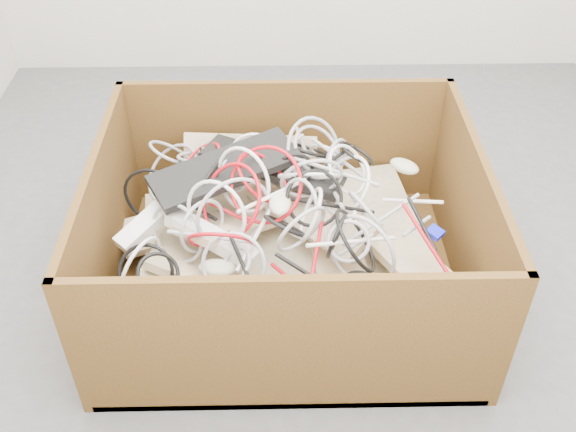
{
  "coord_description": "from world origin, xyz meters",
  "views": [
    {
      "loc": [
        -0.12,
        -1.77,
        1.68
      ],
      "look_at": [
        -0.09,
        -0.12,
        0.3
      ],
      "focal_mm": 41.47,
      "sensor_mm": 36.0,
      "label": 1
    }
  ],
  "objects_px": {
    "power_strip_right": "(212,237)",
    "vga_plug": "(435,233)",
    "cardboard_box": "(283,257)",
    "power_strip_left": "(160,212)"
  },
  "relations": [
    {
      "from": "power_strip_right",
      "to": "vga_plug",
      "type": "bearing_deg",
      "value": 29.43
    },
    {
      "from": "cardboard_box",
      "to": "vga_plug",
      "type": "distance_m",
      "value": 0.53
    },
    {
      "from": "power_strip_right",
      "to": "vga_plug",
      "type": "relative_size",
      "value": 6.79
    },
    {
      "from": "cardboard_box",
      "to": "power_strip_left",
      "type": "relative_size",
      "value": 3.63
    },
    {
      "from": "cardboard_box",
      "to": "vga_plug",
      "type": "height_order",
      "value": "cardboard_box"
    },
    {
      "from": "power_strip_left",
      "to": "power_strip_right",
      "type": "bearing_deg",
      "value": -82.11
    },
    {
      "from": "vga_plug",
      "to": "power_strip_right",
      "type": "bearing_deg",
      "value": -136.08
    },
    {
      "from": "vga_plug",
      "to": "power_strip_left",
      "type": "bearing_deg",
      "value": -144.01
    },
    {
      "from": "cardboard_box",
      "to": "power_strip_left",
      "type": "xyz_separation_m",
      "value": [
        -0.39,
        -0.01,
        0.21
      ]
    },
    {
      "from": "power_strip_right",
      "to": "vga_plug",
      "type": "height_order",
      "value": "power_strip_right"
    }
  ]
}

